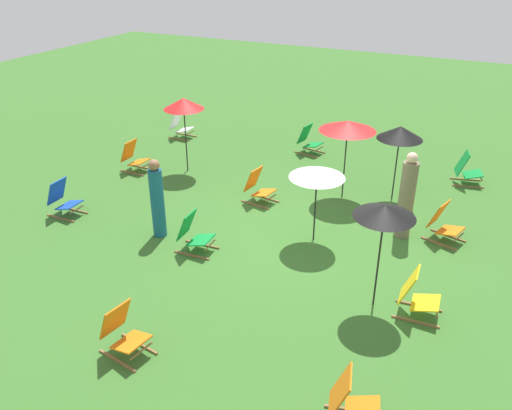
{
  "coord_description": "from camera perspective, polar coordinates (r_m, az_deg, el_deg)",
  "views": [
    {
      "loc": [
        -8.88,
        -3.14,
        5.55
      ],
      "look_at": [
        0.0,
        1.2,
        0.5
      ],
      "focal_mm": 36.83,
      "sensor_mm": 36.0,
      "label": 1
    }
  ],
  "objects": [
    {
      "name": "deckchair_2",
      "position": [
        10.36,
        -6.78,
        -3.14
      ],
      "size": [
        0.52,
        0.79,
        0.83
      ],
      "rotation": [
        0.0,
        0.0,
        0.06
      ],
      "color": "olive",
      "rests_on": "ground"
    },
    {
      "name": "ground_plane",
      "position": [
        10.93,
        5.67,
        -3.59
      ],
      "size": [
        40.0,
        40.0,
        0.0
      ],
      "primitive_type": "plane",
      "color": "#386B28"
    },
    {
      "name": "umbrella_0",
      "position": [
        8.33,
        13.81,
        -0.68
      ],
      "size": [
        0.98,
        0.98,
        1.89
      ],
      "color": "black",
      "rests_on": "ground"
    },
    {
      "name": "deckchair_7",
      "position": [
        11.31,
        19.72,
        -1.93
      ],
      "size": [
        0.67,
        0.86,
        0.83
      ],
      "rotation": [
        0.0,
        0.0,
        -0.28
      ],
      "color": "olive",
      "rests_on": "ground"
    },
    {
      "name": "umbrella_4",
      "position": [
        13.55,
        -7.88,
        10.84
      ],
      "size": [
        1.03,
        1.03,
        1.97
      ],
      "color": "black",
      "rests_on": "ground"
    },
    {
      "name": "deckchair_6",
      "position": [
        12.2,
        0.26,
        1.94
      ],
      "size": [
        0.58,
        0.82,
        0.83
      ],
      "rotation": [
        0.0,
        0.0,
        -0.14
      ],
      "color": "olive",
      "rests_on": "ground"
    },
    {
      "name": "person_0",
      "position": [
        11.0,
        16.03,
        0.77
      ],
      "size": [
        0.38,
        0.38,
        1.85
      ],
      "rotation": [
        0.0,
        0.0,
        1.8
      ],
      "color": "#72664C",
      "rests_on": "ground"
    },
    {
      "name": "deckchair_0",
      "position": [
        15.19,
        5.76,
        6.99
      ],
      "size": [
        0.61,
        0.84,
        0.83
      ],
      "rotation": [
        0.0,
        0.0,
        -0.19
      ],
      "color": "olive",
      "rests_on": "ground"
    },
    {
      "name": "deckchair_9",
      "position": [
        14.15,
        21.94,
        3.55
      ],
      "size": [
        0.66,
        0.86,
        0.83
      ],
      "rotation": [
        0.0,
        0.0,
        0.27
      ],
      "color": "olive",
      "rests_on": "ground"
    },
    {
      "name": "deckchair_5",
      "position": [
        7.1,
        10.25,
        -20.44
      ],
      "size": [
        0.65,
        0.86,
        0.83
      ],
      "rotation": [
        0.0,
        0.0,
        0.26
      ],
      "color": "olive",
      "rests_on": "ground"
    },
    {
      "name": "deckchair_8",
      "position": [
        14.26,
        -13.11,
        5.04
      ],
      "size": [
        0.49,
        0.76,
        0.83
      ],
      "rotation": [
        0.0,
        0.0,
        -0.01
      ],
      "color": "olive",
      "rests_on": "ground"
    },
    {
      "name": "umbrella_1",
      "position": [
        12.13,
        9.94,
        8.47
      ],
      "size": [
        1.3,
        1.3,
        1.88
      ],
      "color": "black",
      "rests_on": "ground"
    },
    {
      "name": "umbrella_2",
      "position": [
        12.31,
        15.4,
        7.57
      ],
      "size": [
        1.03,
        1.03,
        1.79
      ],
      "color": "black",
      "rests_on": "ground"
    },
    {
      "name": "deckchair_4",
      "position": [
        16.51,
        -8.23,
        8.5
      ],
      "size": [
        0.49,
        0.76,
        0.83
      ],
      "rotation": [
        0.0,
        0.0,
        -0.01
      ],
      "color": "olive",
      "rests_on": "ground"
    },
    {
      "name": "deckchair_1",
      "position": [
        12.38,
        -20.2,
        0.55
      ],
      "size": [
        0.49,
        0.77,
        0.83
      ],
      "rotation": [
        0.0,
        0.0,
        0.02
      ],
      "color": "olive",
      "rests_on": "ground"
    },
    {
      "name": "person_1",
      "position": [
        10.8,
        -10.68,
        0.56
      ],
      "size": [
        0.38,
        0.38,
        1.69
      ],
      "rotation": [
        0.0,
        0.0,
        0.55
      ],
      "color": "#195972",
      "rests_on": "ground"
    },
    {
      "name": "umbrella_3",
      "position": [
        10.2,
        6.66,
        3.57
      ],
      "size": [
        1.1,
        1.1,
        1.63
      ],
      "color": "black",
      "rests_on": "ground"
    },
    {
      "name": "deckchair_11",
      "position": [
        8.18,
        -14.22,
        -13.27
      ],
      "size": [
        0.59,
        0.83,
        0.83
      ],
      "rotation": [
        0.0,
        0.0,
        -0.16
      ],
      "color": "olive",
      "rests_on": "ground"
    },
    {
      "name": "deckchair_3",
      "position": [
        9.02,
        17.05,
        -9.39
      ],
      "size": [
        0.53,
        0.79,
        0.83
      ],
      "rotation": [
        0.0,
        0.0,
        0.07
      ],
      "color": "olive",
      "rests_on": "ground"
    }
  ]
}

